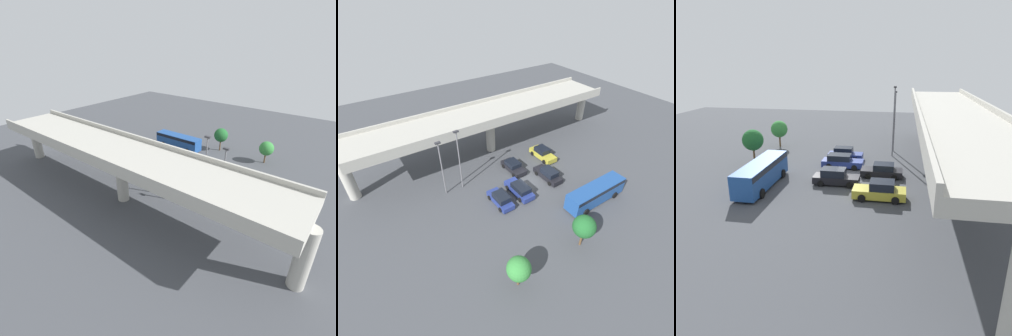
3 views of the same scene
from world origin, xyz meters
TOP-DOWN VIEW (x-y plane):
  - ground_plane at (0.00, 0.00)m, footprint 91.82×91.82m
  - highway_overpass at (0.00, 10.38)m, footprint 44.32×7.58m
  - parked_car_0 at (-5.78, -1.56)m, footprint 1.97×4.31m
  - parked_car_1 at (-2.59, -1.39)m, footprint 2.10×4.78m
  - parked_car_2 at (-0.20, 3.47)m, footprint 2.15×4.42m
  - parked_car_3 at (2.85, -1.04)m, footprint 2.02×4.64m
  - parked_car_4 at (5.77, 3.63)m, footprint 2.19×4.77m
  - shuttle_bus at (4.69, -8.09)m, footprint 8.92×2.54m
  - lamp_post_near_aisle at (-10.91, 4.31)m, footprint 0.70×0.35m
  - lamp_post_mid_lot at (-8.43, 4.25)m, footprint 0.70×0.35m
  - tree_front_left at (-10.50, -11.91)m, footprint 2.36×2.36m
  - tree_front_centre at (-2.05, -11.99)m, footprint 2.50×2.50m

SIDE VIEW (x-z plane):
  - ground_plane at x=0.00m, z-range 0.00..0.00m
  - parked_car_2 at x=-0.20m, z-range -0.05..1.41m
  - parked_car_0 at x=-5.78m, z-range -0.06..1.53m
  - parked_car_1 at x=-2.59m, z-range -0.04..1.52m
  - parked_car_3 at x=2.85m, z-range -0.06..1.58m
  - parked_car_4 at x=5.77m, z-range -0.08..1.64m
  - shuttle_bus at x=4.69m, z-range 0.25..2.78m
  - tree_front_left at x=-10.50m, z-range 0.69..4.44m
  - tree_front_centre at x=-2.05m, z-range 0.85..5.08m
  - lamp_post_near_aisle at x=-10.91m, z-range 0.69..8.81m
  - lamp_post_mid_lot at x=-8.43m, z-range 0.70..9.63m
  - highway_overpass at x=0.00m, z-range 2.45..10.13m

